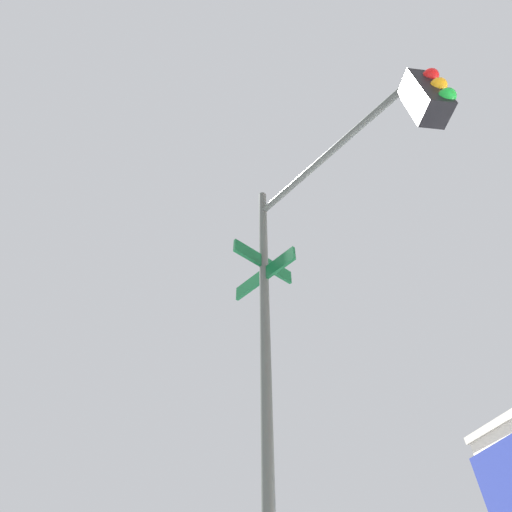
{
  "coord_description": "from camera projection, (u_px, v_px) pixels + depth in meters",
  "views": [
    {
      "loc": [
        -3.37,
        -7.61,
        1.34
      ],
      "look_at": [
        -6.91,
        -7.23,
        4.67
      ],
      "focal_mm": 25.91,
      "sensor_mm": 36.0,
      "label": 1
    }
  ],
  "objects": [
    {
      "name": "traffic_signal_near",
      "position": [
        334.0,
        233.0,
        4.04
      ],
      "size": [
        2.78,
        2.06,
        6.08
      ],
      "color": "#474C47",
      "rests_on": "ground_plane"
    }
  ]
}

